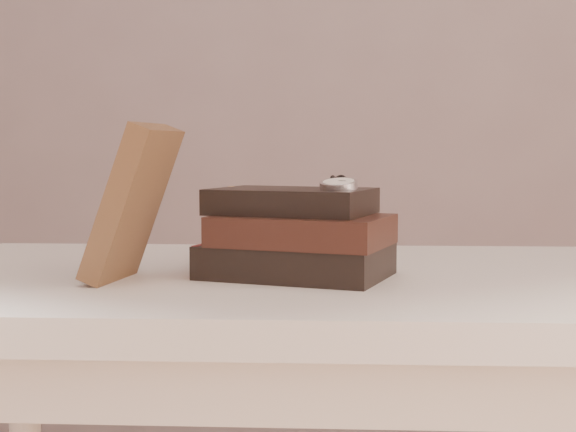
{
  "coord_description": "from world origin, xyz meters",
  "views": [
    {
      "loc": [
        0.05,
        -0.7,
        0.91
      ],
      "look_at": [
        -0.0,
        0.31,
        0.82
      ],
      "focal_mm": 52.03,
      "sensor_mm": 36.0,
      "label": 1
    }
  ],
  "objects": [
    {
      "name": "journal",
      "position": [
        -0.19,
        0.27,
        0.84
      ],
      "size": [
        0.11,
        0.13,
        0.19
      ],
      "primitive_type": "cube",
      "rotation": [
        0.0,
        0.36,
        -0.16
      ],
      "color": "#462C1B",
      "rests_on": "table"
    },
    {
      "name": "table",
      "position": [
        0.0,
        0.35,
        0.66
      ],
      "size": [
        1.0,
        0.6,
        0.75
      ],
      "color": "beige",
      "rests_on": "ground"
    },
    {
      "name": "eyeglasses",
      "position": [
        -0.04,
        0.41,
        0.81
      ],
      "size": [
        0.12,
        0.13,
        0.04
      ],
      "color": "silver",
      "rests_on": "book_stack"
    },
    {
      "name": "pocket_watch",
      "position": [
        0.06,
        0.29,
        0.87
      ],
      "size": [
        0.06,
        0.15,
        0.02
      ],
      "color": "silver",
      "rests_on": "book_stack"
    },
    {
      "name": "book_stack",
      "position": [
        0.01,
        0.31,
        0.8
      ],
      "size": [
        0.25,
        0.21,
        0.11
      ],
      "color": "black",
      "rests_on": "table"
    }
  ]
}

